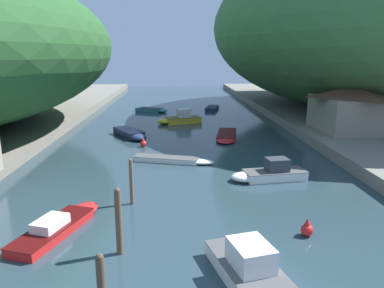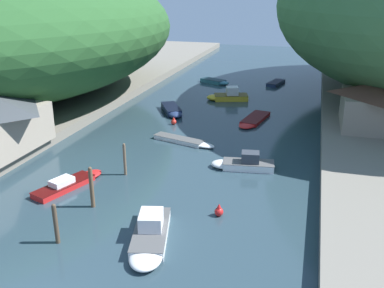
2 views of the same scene
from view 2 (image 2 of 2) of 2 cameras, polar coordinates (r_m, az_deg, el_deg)
water_surface at (r=45.07m, az=1.66°, el=2.51°), size 130.00×130.00×0.00m
left_bank at (r=55.01m, az=-22.11°, el=4.83°), size 22.00×120.00×0.94m
hillside_left at (r=56.70m, az=-22.23°, el=13.86°), size 34.70×48.58×15.72m
right_bank_cottage at (r=44.55m, az=23.55°, el=4.89°), size 6.95×7.74×4.41m
boat_small_dinghy at (r=39.87m, az=-0.82°, el=0.38°), size 6.41×2.86×0.39m
boat_open_rowboat at (r=65.73m, az=11.30°, el=8.07°), size 2.70×5.36×0.48m
boat_moored_right at (r=64.96m, az=3.24°, el=8.32°), size 4.98×3.55×0.54m
boat_yellow_tender at (r=25.01m, az=-5.64°, el=-12.08°), size 3.31×6.37×1.51m
boat_near_quay at (r=34.53m, az=6.74°, el=-2.60°), size 5.20×2.28×1.43m
boat_red_skiff at (r=32.65m, az=-15.91°, el=-4.98°), size 3.25×6.03×0.87m
boat_far_upstream at (r=46.57m, az=8.15°, el=3.15°), size 2.90×6.70×0.38m
boat_far_right_bank at (r=49.25m, az=-2.64°, el=4.48°), size 4.14×5.57×0.69m
boat_navy_launch at (r=55.32m, az=4.72°, el=6.40°), size 5.62×3.54×1.70m
mooring_post_nearest at (r=25.65m, az=-17.71°, el=-10.07°), size 0.26×0.26×2.49m
mooring_post_second at (r=28.86m, az=-13.25°, el=-5.61°), size 0.28×0.28×2.89m
mooring_post_middle at (r=33.24m, az=-8.97°, el=-2.01°), size 0.22×0.22×2.60m
channel_buoy_near at (r=45.23m, az=-2.46°, el=3.01°), size 0.57×0.57×0.86m
channel_buoy_far at (r=27.63m, az=3.61°, el=-8.92°), size 0.57×0.57×0.86m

